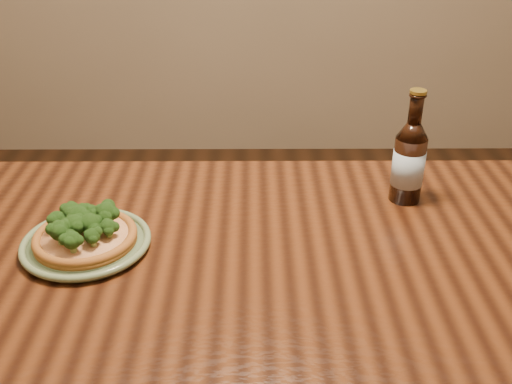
{
  "coord_description": "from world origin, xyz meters",
  "views": [
    {
      "loc": [
        -0.0,
        -0.79,
        1.4
      ],
      "look_at": [
        0.0,
        0.26,
        0.82
      ],
      "focal_mm": 42.0,
      "sensor_mm": 36.0,
      "label": 1
    }
  ],
  "objects_px": {
    "table": "(255,308)",
    "pizza": "(84,233)",
    "plate": "(86,243)",
    "beer_bottle": "(409,161)"
  },
  "relations": [
    {
      "from": "pizza",
      "to": "beer_bottle",
      "type": "bearing_deg",
      "value": 15.79
    },
    {
      "from": "table",
      "to": "plate",
      "type": "distance_m",
      "value": 0.35
    },
    {
      "from": "plate",
      "to": "beer_bottle",
      "type": "height_order",
      "value": "beer_bottle"
    },
    {
      "from": "beer_bottle",
      "to": "plate",
      "type": "bearing_deg",
      "value": -153.3
    },
    {
      "from": "table",
      "to": "pizza",
      "type": "bearing_deg",
      "value": 167.86
    },
    {
      "from": "plate",
      "to": "pizza",
      "type": "relative_size",
      "value": 1.26
    },
    {
      "from": "plate",
      "to": "beer_bottle",
      "type": "relative_size",
      "value": 0.99
    },
    {
      "from": "table",
      "to": "pizza",
      "type": "distance_m",
      "value": 0.36
    },
    {
      "from": "table",
      "to": "beer_bottle",
      "type": "xyz_separation_m",
      "value": [
        0.33,
        0.26,
        0.19
      ]
    },
    {
      "from": "plate",
      "to": "beer_bottle",
      "type": "bearing_deg",
      "value": 15.89
    }
  ]
}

